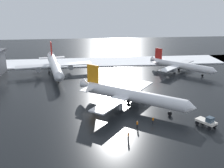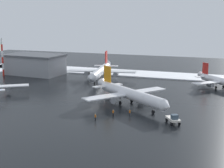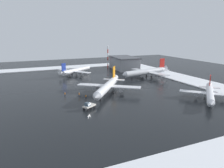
{
  "view_description": "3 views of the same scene",
  "coord_description": "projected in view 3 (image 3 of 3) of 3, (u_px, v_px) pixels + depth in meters",
  "views": [
    {
      "loc": [
        0.89,
        69.66,
        28.73
      ],
      "look_at": [
        -7.02,
        -3.77,
        4.89
      ],
      "focal_mm": 45.0,
      "sensor_mm": 36.0,
      "label": 1
    },
    {
      "loc": [
        -39.6,
        94.22,
        25.97
      ],
      "look_at": [
        -5.26,
        -0.92,
        5.34
      ],
      "focal_mm": 55.0,
      "sensor_mm": 36.0,
      "label": 2
    },
    {
      "loc": [
        -93.95,
        36.27,
        25.39
      ],
      "look_at": [
        -8.3,
        -2.14,
        3.24
      ],
      "focal_mm": 35.0,
      "sensor_mm": 36.0,
      "label": 3
    }
  ],
  "objects": [
    {
      "name": "ground_crew_near_tug",
      "position": [
        86.0,
        97.0,
        85.51
      ],
      "size": [
        0.36,
        0.36,
        1.71
      ],
      "rotation": [
        0.0,
        0.0,
        3.49
      ],
      "color": "black",
      "rests_on": "ground_plane"
    },
    {
      "name": "ground_crew_mid_apron",
      "position": [
        65.0,
        94.0,
        88.95
      ],
      "size": [
        0.36,
        0.36,
        1.71
      ],
      "rotation": [
        0.0,
        0.0,
        2.1
      ],
      "color": "black",
      "rests_on": "ground_plane"
    },
    {
      "name": "pushback_tug",
      "position": [
        89.0,
        106.0,
        73.91
      ],
      "size": [
        4.3,
        5.07,
        2.5
      ],
      "rotation": [
        0.0,
        0.0,
        2.13
      ],
      "color": "silver",
      "rests_on": "ground_plane"
    },
    {
      "name": "airplane_parked_portside",
      "position": [
        76.0,
        70.0,
        133.99
      ],
      "size": [
        21.16,
        24.59,
        8.41
      ],
      "rotation": [
        0.0,
        0.0,
        5.32
      ],
      "color": "white",
      "rests_on": "ground_plane"
    },
    {
      "name": "cargo_hangar",
      "position": [
        124.0,
        63.0,
        154.52
      ],
      "size": [
        26.09,
        16.91,
        8.8
      ],
      "rotation": [
        0.0,
        0.0,
        -0.08
      ],
      "color": "gray",
      "rests_on": "ground_plane"
    },
    {
      "name": "snow_bank_right",
      "position": [
        68.0,
        67.0,
        163.16
      ],
      "size": [
        14.0,
        116.0,
        0.42
      ],
      "primitive_type": "cube",
      "color": "white",
      "rests_on": "ground_plane"
    },
    {
      "name": "airplane_far_rear",
      "position": [
        146.0,
        72.0,
        125.85
      ],
      "size": [
        28.59,
        34.22,
        10.2
      ],
      "rotation": [
        0.0,
        0.0,
        1.75
      ],
      "color": "silver",
      "rests_on": "ground_plane"
    },
    {
      "name": "ground_crew_by_nose_gear",
      "position": [
        79.0,
        94.0,
        88.44
      ],
      "size": [
        0.36,
        0.36,
        1.71
      ],
      "rotation": [
        0.0,
        0.0,
        4.63
      ],
      "color": "black",
      "rests_on": "ground_plane"
    },
    {
      "name": "ground_plane",
      "position": [
        101.0,
        87.0,
        103.71
      ],
      "size": [
        240.0,
        240.0,
        0.0
      ],
      "primitive_type": "plane",
      "color": "black"
    },
    {
      "name": "snow_bank_left",
      "position": [
        221.0,
        160.0,
        44.16
      ],
      "size": [
        14.0,
        116.0,
        0.42
      ],
      "primitive_type": "cube",
      "color": "white",
      "rests_on": "ground_plane"
    },
    {
      "name": "antenna_mast",
      "position": [
        108.0,
        57.0,
        160.08
      ],
      "size": [
        0.7,
        0.7,
        16.17
      ],
      "color": "red",
      "rests_on": "ground_plane"
    },
    {
      "name": "airplane_foreground_jet",
      "position": [
        107.0,
        86.0,
        92.01
      ],
      "size": [
        28.22,
        25.03,
        9.94
      ],
      "rotation": [
        0.0,
        0.0,
        2.49
      ],
      "color": "white",
      "rests_on": "ground_plane"
    },
    {
      "name": "snow_bank_far",
      "position": [
        183.0,
        78.0,
        123.57
      ],
      "size": [
        152.0,
        16.0,
        0.42
      ],
      "primitive_type": "cube",
      "color": "white",
      "rests_on": "ground_plane"
    },
    {
      "name": "airplane_distant_tail",
      "position": [
        210.0,
        94.0,
        82.99
      ],
      "size": [
        21.03,
        21.68,
        8.1
      ],
      "rotation": [
        0.0,
        0.0,
        2.33
      ],
      "color": "white",
      "rests_on": "ground_plane"
    }
  ]
}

